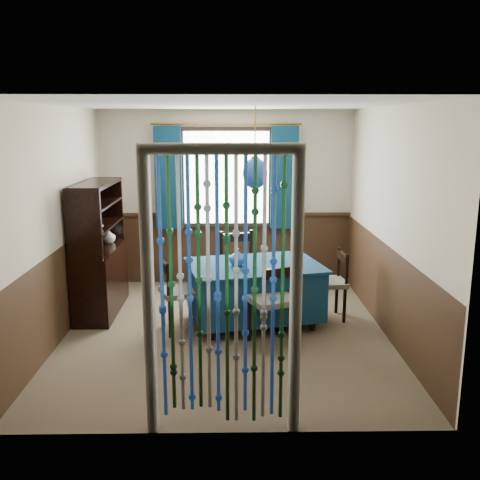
{
  "coord_description": "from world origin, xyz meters",
  "views": [
    {
      "loc": [
        0.07,
        -5.67,
        2.32
      ],
      "look_at": [
        0.17,
        0.29,
        1.0
      ],
      "focal_mm": 40.0,
      "sensor_mm": 36.0,
      "label": 1
    }
  ],
  "objects_px": {
    "vase_table": "(237,258)",
    "chair_right": "(331,283)",
    "dining_table": "(254,289)",
    "sideboard": "(99,267)",
    "vase_sideboard": "(109,235)",
    "chair_left": "(177,292)",
    "chair_far": "(239,268)",
    "bowl_shelf": "(96,227)",
    "pendant_lamp": "(255,173)",
    "chair_near": "(273,301)"
  },
  "relations": [
    {
      "from": "chair_far",
      "to": "pendant_lamp",
      "type": "bearing_deg",
      "value": 91.59
    },
    {
      "from": "dining_table",
      "to": "sideboard",
      "type": "distance_m",
      "value": 1.95
    },
    {
      "from": "chair_far",
      "to": "pendant_lamp",
      "type": "height_order",
      "value": "pendant_lamp"
    },
    {
      "from": "chair_far",
      "to": "chair_right",
      "type": "bearing_deg",
      "value": 143.83
    },
    {
      "from": "vase_table",
      "to": "chair_right",
      "type": "bearing_deg",
      "value": 10.82
    },
    {
      "from": "chair_left",
      "to": "chair_right",
      "type": "xyz_separation_m",
      "value": [
        1.8,
        0.37,
        -0.01
      ]
    },
    {
      "from": "chair_near",
      "to": "sideboard",
      "type": "relative_size",
      "value": 0.57
    },
    {
      "from": "dining_table",
      "to": "chair_left",
      "type": "bearing_deg",
      "value": -179.54
    },
    {
      "from": "chair_far",
      "to": "chair_left",
      "type": "height_order",
      "value": "chair_far"
    },
    {
      "from": "pendant_lamp",
      "to": "vase_table",
      "type": "relative_size",
      "value": 5.06
    },
    {
      "from": "chair_near",
      "to": "chair_far",
      "type": "bearing_deg",
      "value": 81.81
    },
    {
      "from": "vase_sideboard",
      "to": "chair_right",
      "type": "bearing_deg",
      "value": -12.22
    },
    {
      "from": "chair_left",
      "to": "bowl_shelf",
      "type": "height_order",
      "value": "bowl_shelf"
    },
    {
      "from": "chair_right",
      "to": "pendant_lamp",
      "type": "height_order",
      "value": "pendant_lamp"
    },
    {
      "from": "chair_left",
      "to": "chair_far",
      "type": "bearing_deg",
      "value": 119.54
    },
    {
      "from": "dining_table",
      "to": "vase_sideboard",
      "type": "height_order",
      "value": "vase_sideboard"
    },
    {
      "from": "chair_far",
      "to": "pendant_lamp",
      "type": "xyz_separation_m",
      "value": [
        0.16,
        -0.63,
        1.26
      ]
    },
    {
      "from": "sideboard",
      "to": "pendant_lamp",
      "type": "xyz_separation_m",
      "value": [
        1.9,
        -0.45,
        1.2
      ]
    },
    {
      "from": "dining_table",
      "to": "chair_near",
      "type": "xyz_separation_m",
      "value": [
        0.17,
        -0.64,
        0.07
      ]
    },
    {
      "from": "chair_right",
      "to": "vase_sideboard",
      "type": "relative_size",
      "value": 4.21
    },
    {
      "from": "dining_table",
      "to": "vase_sideboard",
      "type": "relative_size",
      "value": 8.58
    },
    {
      "from": "chair_left",
      "to": "sideboard",
      "type": "relative_size",
      "value": 0.52
    },
    {
      "from": "sideboard",
      "to": "vase_sideboard",
      "type": "height_order",
      "value": "sideboard"
    },
    {
      "from": "chair_far",
      "to": "vase_table",
      "type": "bearing_deg",
      "value": 74.18
    },
    {
      "from": "chair_right",
      "to": "vase_sideboard",
      "type": "distance_m",
      "value": 2.86
    },
    {
      "from": "chair_near",
      "to": "vase_sideboard",
      "type": "height_order",
      "value": "vase_sideboard"
    },
    {
      "from": "dining_table",
      "to": "vase_table",
      "type": "bearing_deg",
      "value": -178.04
    },
    {
      "from": "chair_right",
      "to": "chair_near",
      "type": "bearing_deg",
      "value": 131.32
    },
    {
      "from": "chair_near",
      "to": "vase_sideboard",
      "type": "xyz_separation_m",
      "value": [
        -2.01,
        1.4,
        0.42
      ]
    },
    {
      "from": "pendant_lamp",
      "to": "vase_table",
      "type": "bearing_deg",
      "value": -165.19
    },
    {
      "from": "chair_right",
      "to": "bowl_shelf",
      "type": "height_order",
      "value": "bowl_shelf"
    },
    {
      "from": "vase_table",
      "to": "chair_near",
      "type": "bearing_deg",
      "value": -57.62
    },
    {
      "from": "chair_left",
      "to": "vase_table",
      "type": "relative_size",
      "value": 4.73
    },
    {
      "from": "chair_near",
      "to": "chair_right",
      "type": "height_order",
      "value": "chair_near"
    },
    {
      "from": "pendant_lamp",
      "to": "bowl_shelf",
      "type": "bearing_deg",
      "value": 175.69
    },
    {
      "from": "sideboard",
      "to": "vase_table",
      "type": "distance_m",
      "value": 1.79
    },
    {
      "from": "sideboard",
      "to": "pendant_lamp",
      "type": "bearing_deg",
      "value": -13.33
    },
    {
      "from": "chair_far",
      "to": "sideboard",
      "type": "xyz_separation_m",
      "value": [
        -1.73,
        -0.18,
        0.06
      ]
    },
    {
      "from": "chair_left",
      "to": "dining_table",
      "type": "bearing_deg",
      "value": 83.23
    },
    {
      "from": "chair_right",
      "to": "pendant_lamp",
      "type": "xyz_separation_m",
      "value": [
        -0.93,
        -0.16,
        1.32
      ]
    },
    {
      "from": "sideboard",
      "to": "vase_table",
      "type": "height_order",
      "value": "sideboard"
    },
    {
      "from": "dining_table",
      "to": "pendant_lamp",
      "type": "height_order",
      "value": "pendant_lamp"
    },
    {
      "from": "chair_near",
      "to": "sideboard",
      "type": "bearing_deg",
      "value": 129.35
    },
    {
      "from": "chair_far",
      "to": "vase_sideboard",
      "type": "xyz_separation_m",
      "value": [
        -1.67,
        0.13,
        0.4
      ]
    },
    {
      "from": "chair_far",
      "to": "bowl_shelf",
      "type": "distance_m",
      "value": 1.85
    },
    {
      "from": "chair_near",
      "to": "chair_left",
      "type": "relative_size",
      "value": 1.09
    },
    {
      "from": "chair_far",
      "to": "vase_sideboard",
      "type": "distance_m",
      "value": 1.73
    },
    {
      "from": "sideboard",
      "to": "vase_sideboard",
      "type": "xyz_separation_m",
      "value": [
        0.06,
        0.32,
        0.34
      ]
    },
    {
      "from": "dining_table",
      "to": "chair_right",
      "type": "distance_m",
      "value": 0.94
    },
    {
      "from": "chair_left",
      "to": "vase_table",
      "type": "height_order",
      "value": "vase_table"
    }
  ]
}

